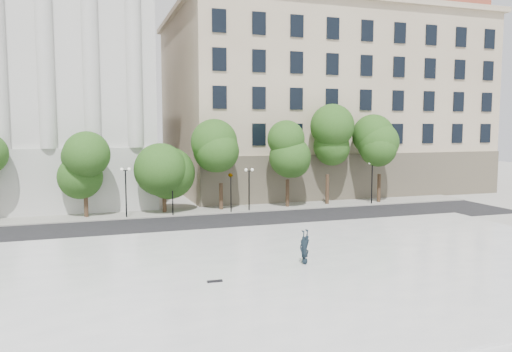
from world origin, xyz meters
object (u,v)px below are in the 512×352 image
at_px(skateboard, 215,281).
at_px(traffic_light_west, 172,176).
at_px(person_lying, 305,259).
at_px(traffic_light_east, 231,173).

bearing_deg(skateboard, traffic_light_west, 89.08).
bearing_deg(person_lying, traffic_light_west, 77.11).
relative_size(traffic_light_west, person_lying, 2.22).
height_order(traffic_light_west, person_lying, traffic_light_west).
relative_size(traffic_light_east, skateboard, 5.67).
height_order(traffic_light_east, person_lying, traffic_light_east).
distance_m(traffic_light_east, person_lying, 19.35).
bearing_deg(traffic_light_east, person_lying, -93.32).
xyz_separation_m(traffic_light_east, person_lying, (-1.11, -19.08, -3.02)).
bearing_deg(person_lying, skateboard, 170.69).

